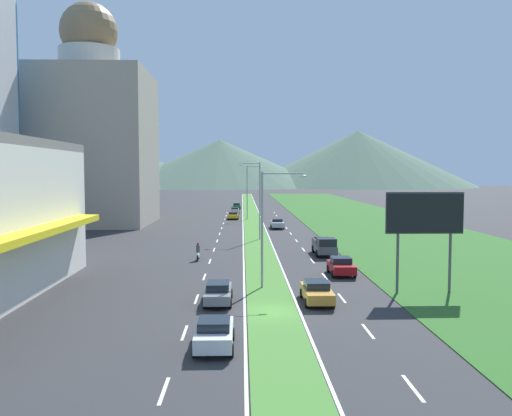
# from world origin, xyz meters

# --- Properties ---
(ground_plane) EXTENTS (600.00, 600.00, 0.00)m
(ground_plane) POSITION_xyz_m (0.00, 0.00, 0.00)
(ground_plane) COLOR #2D2D30
(grass_median) EXTENTS (3.20, 240.00, 0.06)m
(grass_median) POSITION_xyz_m (0.00, 60.00, 0.03)
(grass_median) COLOR #477F33
(grass_median) RESTS_ON ground_plane
(grass_verge_right) EXTENTS (24.00, 240.00, 0.06)m
(grass_verge_right) POSITION_xyz_m (20.60, 60.00, 0.03)
(grass_verge_right) COLOR #2D6023
(grass_verge_right) RESTS_ON ground_plane
(lane_dash_left_1) EXTENTS (0.16, 2.80, 0.01)m
(lane_dash_left_1) POSITION_xyz_m (-5.10, -12.11, 0.01)
(lane_dash_left_1) COLOR silver
(lane_dash_left_1) RESTS_ON ground_plane
(lane_dash_left_2) EXTENTS (0.16, 2.80, 0.01)m
(lane_dash_left_2) POSITION_xyz_m (-5.10, -4.21, 0.01)
(lane_dash_left_2) COLOR silver
(lane_dash_left_2) RESTS_ON ground_plane
(lane_dash_left_3) EXTENTS (0.16, 2.80, 0.01)m
(lane_dash_left_3) POSITION_xyz_m (-5.10, 3.68, 0.01)
(lane_dash_left_3) COLOR silver
(lane_dash_left_3) RESTS_ON ground_plane
(lane_dash_left_4) EXTENTS (0.16, 2.80, 0.01)m
(lane_dash_left_4) POSITION_xyz_m (-5.10, 11.58, 0.01)
(lane_dash_left_4) COLOR silver
(lane_dash_left_4) RESTS_ON ground_plane
(lane_dash_left_5) EXTENTS (0.16, 2.80, 0.01)m
(lane_dash_left_5) POSITION_xyz_m (-5.10, 19.47, 0.01)
(lane_dash_left_5) COLOR silver
(lane_dash_left_5) RESTS_ON ground_plane
(lane_dash_left_6) EXTENTS (0.16, 2.80, 0.01)m
(lane_dash_left_6) POSITION_xyz_m (-5.10, 27.37, 0.01)
(lane_dash_left_6) COLOR silver
(lane_dash_left_6) RESTS_ON ground_plane
(lane_dash_left_7) EXTENTS (0.16, 2.80, 0.01)m
(lane_dash_left_7) POSITION_xyz_m (-5.10, 35.26, 0.01)
(lane_dash_left_7) COLOR silver
(lane_dash_left_7) RESTS_ON ground_plane
(lane_dash_left_8) EXTENTS (0.16, 2.80, 0.01)m
(lane_dash_left_8) POSITION_xyz_m (-5.10, 43.16, 0.01)
(lane_dash_left_8) COLOR silver
(lane_dash_left_8) RESTS_ON ground_plane
(lane_dash_left_9) EXTENTS (0.16, 2.80, 0.01)m
(lane_dash_left_9) POSITION_xyz_m (-5.10, 51.05, 0.01)
(lane_dash_left_9) COLOR silver
(lane_dash_left_9) RESTS_ON ground_plane
(lane_dash_left_10) EXTENTS (0.16, 2.80, 0.01)m
(lane_dash_left_10) POSITION_xyz_m (-5.10, 58.95, 0.01)
(lane_dash_left_10) COLOR silver
(lane_dash_left_10) RESTS_ON ground_plane
(lane_dash_left_11) EXTENTS (0.16, 2.80, 0.01)m
(lane_dash_left_11) POSITION_xyz_m (-5.10, 66.84, 0.01)
(lane_dash_left_11) COLOR silver
(lane_dash_left_11) RESTS_ON ground_plane
(lane_dash_left_12) EXTENTS (0.16, 2.80, 0.01)m
(lane_dash_left_12) POSITION_xyz_m (-5.10, 74.74, 0.01)
(lane_dash_left_12) COLOR silver
(lane_dash_left_12) RESTS_ON ground_plane
(lane_dash_left_13) EXTENTS (0.16, 2.80, 0.01)m
(lane_dash_left_13) POSITION_xyz_m (-5.10, 82.63, 0.01)
(lane_dash_left_13) COLOR silver
(lane_dash_left_13) RESTS_ON ground_plane
(lane_dash_right_1) EXTENTS (0.16, 2.80, 0.01)m
(lane_dash_right_1) POSITION_xyz_m (5.10, -12.11, 0.01)
(lane_dash_right_1) COLOR silver
(lane_dash_right_1) RESTS_ON ground_plane
(lane_dash_right_2) EXTENTS (0.16, 2.80, 0.01)m
(lane_dash_right_2) POSITION_xyz_m (5.10, -4.21, 0.01)
(lane_dash_right_2) COLOR silver
(lane_dash_right_2) RESTS_ON ground_plane
(lane_dash_right_3) EXTENTS (0.16, 2.80, 0.01)m
(lane_dash_right_3) POSITION_xyz_m (5.10, 3.68, 0.01)
(lane_dash_right_3) COLOR silver
(lane_dash_right_3) RESTS_ON ground_plane
(lane_dash_right_4) EXTENTS (0.16, 2.80, 0.01)m
(lane_dash_right_4) POSITION_xyz_m (5.10, 11.58, 0.01)
(lane_dash_right_4) COLOR silver
(lane_dash_right_4) RESTS_ON ground_plane
(lane_dash_right_5) EXTENTS (0.16, 2.80, 0.01)m
(lane_dash_right_5) POSITION_xyz_m (5.10, 19.47, 0.01)
(lane_dash_right_5) COLOR silver
(lane_dash_right_5) RESTS_ON ground_plane
(lane_dash_right_6) EXTENTS (0.16, 2.80, 0.01)m
(lane_dash_right_6) POSITION_xyz_m (5.10, 27.37, 0.01)
(lane_dash_right_6) COLOR silver
(lane_dash_right_6) RESTS_ON ground_plane
(lane_dash_right_7) EXTENTS (0.16, 2.80, 0.01)m
(lane_dash_right_7) POSITION_xyz_m (5.10, 35.26, 0.01)
(lane_dash_right_7) COLOR silver
(lane_dash_right_7) RESTS_ON ground_plane
(lane_dash_right_8) EXTENTS (0.16, 2.80, 0.01)m
(lane_dash_right_8) POSITION_xyz_m (5.10, 43.16, 0.01)
(lane_dash_right_8) COLOR silver
(lane_dash_right_8) RESTS_ON ground_plane
(lane_dash_right_9) EXTENTS (0.16, 2.80, 0.01)m
(lane_dash_right_9) POSITION_xyz_m (5.10, 51.05, 0.01)
(lane_dash_right_9) COLOR silver
(lane_dash_right_9) RESTS_ON ground_plane
(lane_dash_right_10) EXTENTS (0.16, 2.80, 0.01)m
(lane_dash_right_10) POSITION_xyz_m (5.10, 58.95, 0.01)
(lane_dash_right_10) COLOR silver
(lane_dash_right_10) RESTS_ON ground_plane
(lane_dash_right_11) EXTENTS (0.16, 2.80, 0.01)m
(lane_dash_right_11) POSITION_xyz_m (5.10, 66.84, 0.01)
(lane_dash_right_11) COLOR silver
(lane_dash_right_11) RESTS_ON ground_plane
(lane_dash_right_12) EXTENTS (0.16, 2.80, 0.01)m
(lane_dash_right_12) POSITION_xyz_m (5.10, 74.74, 0.01)
(lane_dash_right_12) COLOR silver
(lane_dash_right_12) RESTS_ON ground_plane
(lane_dash_right_13) EXTENTS (0.16, 2.80, 0.01)m
(lane_dash_right_13) POSITION_xyz_m (5.10, 82.63, 0.01)
(lane_dash_right_13) COLOR silver
(lane_dash_right_13) RESTS_ON ground_plane
(edge_line_median_left) EXTENTS (0.16, 240.00, 0.01)m
(edge_line_median_left) POSITION_xyz_m (-1.75, 60.00, 0.01)
(edge_line_median_left) COLOR silver
(edge_line_median_left) RESTS_ON ground_plane
(edge_line_median_right) EXTENTS (0.16, 240.00, 0.01)m
(edge_line_median_right) POSITION_xyz_m (1.75, 60.00, 0.01)
(edge_line_median_right) COLOR silver
(edge_line_median_right) RESTS_ON ground_plane
(domed_building) EXTENTS (19.75, 19.75, 36.89)m
(domed_building) POSITION_xyz_m (-27.32, 58.52, 14.72)
(domed_building) COLOR #9E9384
(domed_building) RESTS_ON ground_plane
(midrise_colored) EXTENTS (13.89, 13.89, 23.66)m
(midrise_colored) POSITION_xyz_m (-29.80, 79.42, 11.83)
(midrise_colored) COLOR #9E9384
(midrise_colored) RESTS_ON ground_plane
(hill_far_left) EXTENTS (149.39, 149.39, 28.06)m
(hill_far_left) POSITION_xyz_m (-86.22, 291.51, 14.03)
(hill_far_left) COLOR #47664C
(hill_far_left) RESTS_ON ground_plane
(hill_far_center) EXTENTS (128.23, 128.23, 27.82)m
(hill_far_center) POSITION_xyz_m (-14.95, 289.89, 13.91)
(hill_far_center) COLOR #516B56
(hill_far_center) RESTS_ON ground_plane
(hill_far_right) EXTENTS (138.71, 138.71, 33.75)m
(hill_far_right) POSITION_xyz_m (68.97, 295.02, 16.88)
(hill_far_right) COLOR #516B56
(hill_far_right) RESTS_ON ground_plane
(street_lamp_near) EXTENTS (3.47, 0.35, 8.89)m
(street_lamp_near) POSITION_xyz_m (0.02, 7.12, 5.19)
(street_lamp_near) COLOR #99999E
(street_lamp_near) RESTS_ON ground_plane
(street_lamp_mid) EXTENTS (2.88, 0.34, 10.08)m
(street_lamp_mid) POSITION_xyz_m (0.12, 36.46, 5.75)
(street_lamp_mid) COLOR #99999E
(street_lamp_mid) RESTS_ON ground_plane
(street_lamp_far) EXTENTS (2.86, 0.45, 9.95)m
(street_lamp_far) POSITION_xyz_m (-0.67, 65.73, 5.67)
(street_lamp_far) COLOR #99999E
(street_lamp_far) RESTS_ON ground_plane
(billboard_roadside) EXTENTS (5.70, 0.28, 7.42)m
(billboard_roadside) POSITION_xyz_m (11.31, 4.93, 5.59)
(billboard_roadside) COLOR #4C4C51
(billboard_roadside) RESTS_ON ground_plane
(car_0) EXTENTS (1.87, 4.18, 1.46)m
(car_0) POSITION_xyz_m (-3.41, 78.81, 0.76)
(car_0) COLOR #B2B2B7
(car_0) RESTS_ON ground_plane
(car_1) EXTENTS (1.88, 4.56, 1.43)m
(car_1) POSITION_xyz_m (-3.16, 94.33, 0.74)
(car_1) COLOR #0C5128
(car_1) RESTS_ON ground_plane
(car_2) EXTENTS (1.96, 4.59, 1.46)m
(car_2) POSITION_xyz_m (3.17, 2.51, 0.75)
(car_2) COLOR #C6842D
(car_2) RESTS_ON ground_plane
(car_3) EXTENTS (2.00, 4.54, 1.50)m
(car_3) POSITION_xyz_m (3.61, 50.38, 0.78)
(car_3) COLOR #B2B2B7
(car_3) RESTS_ON ground_plane
(car_4) EXTENTS (1.99, 4.20, 1.52)m
(car_4) POSITION_xyz_m (-3.32, -6.85, 0.78)
(car_4) COLOR silver
(car_4) RESTS_ON ground_plane
(car_5) EXTENTS (1.88, 4.73, 1.44)m
(car_5) POSITION_xyz_m (-3.54, 2.55, 0.74)
(car_5) COLOR slate
(car_5) RESTS_ON ground_plane
(car_6) EXTENTS (2.04, 4.24, 1.35)m
(car_6) POSITION_xyz_m (-3.55, 66.97, 0.71)
(car_6) COLOR yellow
(car_6) RESTS_ON ground_plane
(car_7) EXTENTS (2.04, 4.07, 1.53)m
(car_7) POSITION_xyz_m (6.61, 12.16, 0.78)
(car_7) COLOR maroon
(car_7) RESTS_ON ground_plane
(pickup_truck_0) EXTENTS (2.18, 5.40, 2.00)m
(pickup_truck_0) POSITION_xyz_m (6.86, 23.00, 0.98)
(pickup_truck_0) COLOR #515459
(pickup_truck_0) RESTS_ON ground_plane
(motorcycle_rider) EXTENTS (0.36, 2.00, 1.80)m
(motorcycle_rider) POSITION_xyz_m (-6.32, 20.11, 0.75)
(motorcycle_rider) COLOR black
(motorcycle_rider) RESTS_ON ground_plane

